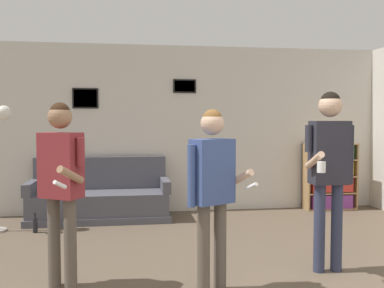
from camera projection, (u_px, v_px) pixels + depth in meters
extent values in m
cube|color=beige|center=(191.00, 129.00, 7.01)|extent=(8.73, 0.06, 2.70)
cube|color=black|center=(185.00, 86.00, 6.92)|extent=(0.37, 0.02, 0.22)
cube|color=gray|center=(185.00, 86.00, 6.91)|extent=(0.33, 0.01, 0.18)
cube|color=black|center=(85.00, 98.00, 6.70)|extent=(0.40, 0.02, 0.32)
cube|color=beige|center=(85.00, 98.00, 6.70)|extent=(0.35, 0.01, 0.27)
cube|color=#4C4C56|center=(100.00, 217.00, 6.41)|extent=(2.08, 0.80, 0.10)
cube|color=#4C4C56|center=(100.00, 203.00, 6.40)|extent=(2.02, 0.74, 0.32)
cube|color=#4C4C56|center=(101.00, 173.00, 6.71)|extent=(2.02, 0.14, 0.50)
cube|color=#4C4C56|center=(31.00, 188.00, 6.25)|extent=(0.12, 0.74, 0.18)
cube|color=#4C4C56|center=(165.00, 185.00, 6.53)|extent=(0.12, 0.74, 0.18)
cube|color=#A87F51|center=(306.00, 177.00, 7.12)|extent=(0.02, 0.30, 1.11)
cube|color=#A87F51|center=(353.00, 176.00, 7.24)|extent=(0.02, 0.30, 1.11)
cube|color=#A87F51|center=(326.00, 175.00, 7.32)|extent=(0.87, 0.01, 1.11)
cube|color=#A87F51|center=(329.00, 208.00, 7.21)|extent=(0.82, 0.30, 0.02)
cube|color=#A87F51|center=(330.00, 144.00, 7.15)|extent=(0.82, 0.30, 0.02)
cube|color=#A87F51|center=(330.00, 193.00, 7.19)|extent=(0.82, 0.30, 0.02)
cube|color=#A87F51|center=(330.00, 176.00, 7.18)|extent=(0.82, 0.30, 0.02)
cube|color=#A87F51|center=(330.00, 160.00, 7.16)|extent=(0.82, 0.30, 0.02)
cube|color=#7F3889|center=(330.00, 201.00, 7.19)|extent=(0.70, 0.26, 0.22)
cube|color=red|center=(330.00, 185.00, 7.18)|extent=(0.70, 0.26, 0.22)
cube|color=gold|center=(330.00, 168.00, 7.16)|extent=(0.70, 0.26, 0.22)
cube|color=#338447|center=(331.00, 152.00, 7.14)|extent=(0.70, 0.26, 0.22)
sphere|color=white|center=(4.00, 113.00, 5.68)|extent=(0.20, 0.20, 0.20)
cylinder|color=brown|center=(54.00, 242.00, 3.83)|extent=(0.11, 0.11, 0.81)
cylinder|color=brown|center=(70.00, 244.00, 3.76)|extent=(0.11, 0.11, 0.81)
cube|color=maroon|center=(61.00, 165.00, 3.75)|extent=(0.41, 0.36, 0.57)
sphere|color=#997051|center=(60.00, 117.00, 3.73)|extent=(0.21, 0.21, 0.21)
sphere|color=#382314|center=(60.00, 112.00, 3.73)|extent=(0.18, 0.18, 0.18)
cylinder|color=maroon|center=(81.00, 152.00, 3.66)|extent=(0.07, 0.07, 0.24)
cylinder|color=#997051|center=(71.00, 175.00, 3.55)|extent=(0.21, 0.29, 0.18)
cylinder|color=white|center=(60.00, 185.00, 3.43)|extent=(0.10, 0.14, 0.09)
cylinder|color=maroon|center=(42.00, 167.00, 3.84)|extent=(0.07, 0.07, 0.54)
cylinder|color=brown|center=(204.00, 249.00, 3.65)|extent=(0.11, 0.11, 0.78)
cylinder|color=brown|center=(220.00, 246.00, 3.75)|extent=(0.11, 0.11, 0.78)
cube|color=#384C84|center=(212.00, 171.00, 3.66)|extent=(0.41, 0.34, 0.55)
sphere|color=#D1A889|center=(212.00, 123.00, 3.64)|extent=(0.20, 0.20, 0.20)
sphere|color=brown|center=(212.00, 119.00, 3.64)|extent=(0.17, 0.17, 0.17)
cylinder|color=#384C84|center=(231.00, 156.00, 3.78)|extent=(0.07, 0.07, 0.23)
cylinder|color=#D1A889|center=(241.00, 178.00, 3.68)|extent=(0.18, 0.28, 0.18)
cylinder|color=white|center=(251.00, 187.00, 3.58)|extent=(0.09, 0.14, 0.09)
cylinder|color=#384C84|center=(191.00, 176.00, 3.54)|extent=(0.07, 0.07, 0.52)
cylinder|color=#2D334C|center=(319.00, 228.00, 4.20)|extent=(0.11, 0.11, 0.87)
cylinder|color=#2D334C|center=(337.00, 227.00, 4.22)|extent=(0.11, 0.11, 0.87)
cube|color=#282833|center=(329.00, 153.00, 4.17)|extent=(0.36, 0.20, 0.62)
sphere|color=#D1A889|center=(330.00, 106.00, 4.14)|extent=(0.23, 0.23, 0.23)
sphere|color=black|center=(330.00, 101.00, 4.14)|extent=(0.19, 0.19, 0.19)
cylinder|color=#282833|center=(350.00, 154.00, 4.20)|extent=(0.07, 0.07, 0.58)
cylinder|color=#282833|center=(309.00, 139.00, 4.13)|extent=(0.07, 0.07, 0.26)
cylinder|color=#D1A889|center=(315.00, 160.00, 4.00)|extent=(0.06, 0.32, 0.19)
cylinder|color=white|center=(321.00, 167.00, 3.86)|extent=(0.08, 0.08, 0.10)
cylinder|color=black|center=(35.00, 226.00, 5.68)|extent=(0.06, 0.06, 0.18)
cylinder|color=black|center=(35.00, 216.00, 5.68)|extent=(0.03, 0.03, 0.08)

